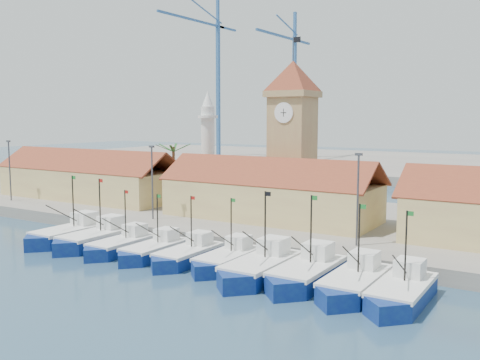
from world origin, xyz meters
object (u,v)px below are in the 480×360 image
Objects in this scene: boat_5 at (226,261)px; clock_tower at (292,132)px; minaret at (208,146)px; boat_0 at (67,235)px.

clock_tower is (-4.73, 22.95, 11.25)m from boat_5.
minaret is at bearing 172.39° from clock_tower.
boat_0 is 0.46× the size of clock_tower.
minaret is (-15.00, 2.00, -2.23)m from clock_tower.
boat_0 is at bearing -123.94° from clock_tower.
clock_tower is at bearing -7.61° from minaret.
minaret is at bearing 128.32° from boat_5.
clock_tower is 1.39× the size of minaret.
minaret reaches higher than boat_0.
minaret reaches higher than boat_5.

